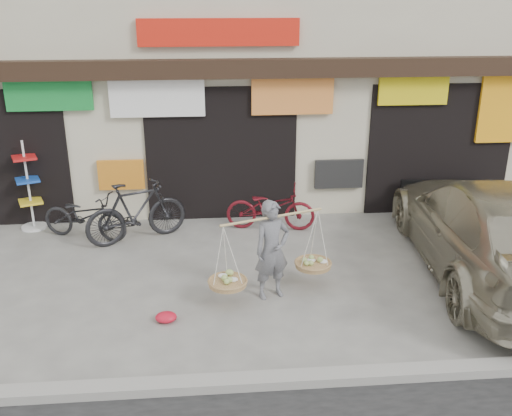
{
  "coord_description": "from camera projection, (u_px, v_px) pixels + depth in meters",
  "views": [
    {
      "loc": [
        -0.27,
        -7.58,
        4.37
      ],
      "look_at": [
        0.47,
        0.9,
        1.16
      ],
      "focal_mm": 40.0,
      "sensor_mm": 36.0,
      "label": 1
    }
  ],
  "objects": [
    {
      "name": "ground",
      "position": [
        230.0,
        301.0,
        8.63
      ],
      "size": [
        70.0,
        70.0,
        0.0
      ],
      "primitive_type": "plane",
      "color": "gray",
      "rests_on": "ground"
    },
    {
      "name": "display_rack",
      "position": [
        30.0,
        194.0,
        11.09
      ],
      "size": [
        0.55,
        0.55,
        1.78
      ],
      "rotation": [
        0.0,
        0.0,
        0.38
      ],
      "color": "silver",
      "rests_on": "ground"
    },
    {
      "name": "bike_2",
      "position": [
        270.0,
        207.0,
        11.14
      ],
      "size": [
        1.81,
        0.89,
        0.91
      ],
      "primitive_type": "imported",
      "rotation": [
        0.0,
        0.0,
        1.4
      ],
      "color": "#5E1018",
      "rests_on": "ground"
    },
    {
      "name": "red_bag",
      "position": [
        166.0,
        317.0,
        8.08
      ],
      "size": [
        0.31,
        0.25,
        0.14
      ],
      "primitive_type": "ellipsoid",
      "color": "red",
      "rests_on": "ground"
    },
    {
      "name": "shophouse_block",
      "position": [
        216.0,
        35.0,
        13.39
      ],
      "size": [
        14.0,
        6.32,
        7.0
      ],
      "color": "beige",
      "rests_on": "ground"
    },
    {
      "name": "street_vendor",
      "position": [
        272.0,
        254.0,
        8.55
      ],
      "size": [
        1.92,
        1.05,
        1.55
      ],
      "rotation": [
        0.0,
        0.0,
        0.34
      ],
      "color": "slate",
      "rests_on": "ground"
    },
    {
      "name": "bike_1",
      "position": [
        136.0,
        212.0,
        10.57
      ],
      "size": [
        1.99,
        1.31,
        1.16
      ],
      "primitive_type": "imported",
      "rotation": [
        0.0,
        0.0,
        2.0
      ],
      "color": "black",
      "rests_on": "ground"
    },
    {
      "name": "suv",
      "position": [
        491.0,
        228.0,
        9.27
      ],
      "size": [
        2.74,
        5.67,
        1.59
      ],
      "rotation": [
        0.0,
        0.0,
        3.05
      ],
      "color": "#A19A82",
      "rests_on": "ground"
    },
    {
      "name": "kerb",
      "position": [
        238.0,
        382.0,
        6.75
      ],
      "size": [
        70.0,
        0.25,
        0.12
      ],
      "primitive_type": "cube",
      "color": "gray",
      "rests_on": "ground"
    },
    {
      "name": "bike_0",
      "position": [
        85.0,
        216.0,
        10.71
      ],
      "size": [
        1.83,
        1.17,
        0.91
      ],
      "primitive_type": "imported",
      "rotation": [
        0.0,
        0.0,
        1.21
      ],
      "color": "black",
      "rests_on": "ground"
    }
  ]
}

